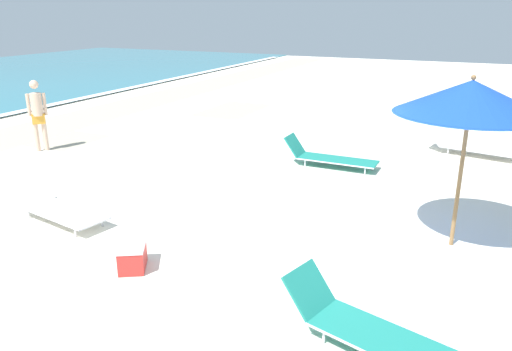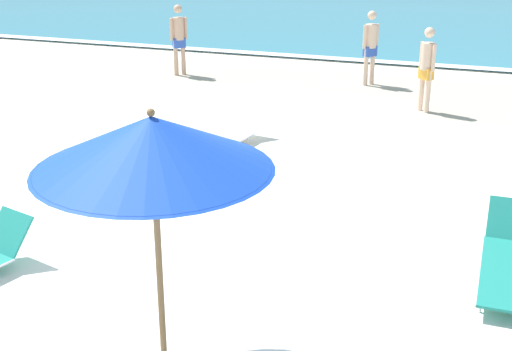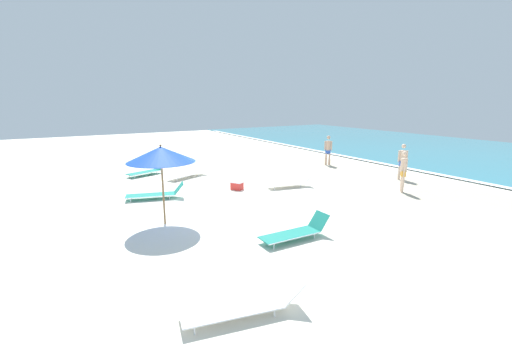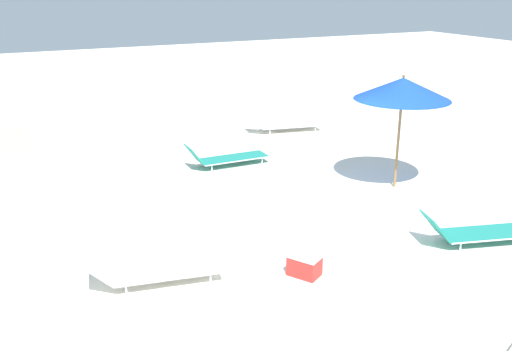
# 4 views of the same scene
# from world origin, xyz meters

# --- Properties ---
(ground_plane) EXTENTS (60.00, 60.00, 0.16)m
(ground_plane) POSITION_xyz_m (0.00, 0.01, -0.08)
(ground_plane) COLOR silver
(beach_umbrella) EXTENTS (2.08, 2.08, 2.54)m
(beach_umbrella) POSITION_xyz_m (0.75, -2.44, 2.23)
(beach_umbrella) COLOR olive
(beach_umbrella) RESTS_ON ground_plane
(sun_lounger_under_umbrella) EXTENTS (0.65, 2.09, 0.63)m
(sun_lounger_under_umbrella) POSITION_xyz_m (3.81, 0.42, 0.22)
(sun_lounger_under_umbrella) COLOR #1E8475
(sun_lounger_under_umbrella) RESTS_ON ground_plane
(sun_lounger_near_water_left) EXTENTS (1.19, 2.30, 0.61)m
(sun_lounger_near_water_left) POSITION_xyz_m (-2.21, -1.95, 0.22)
(sun_lounger_near_water_left) COLOR #1E8475
(sun_lounger_near_water_left) RESTS_ON ground_plane
(sun_lounger_near_water_right) EXTENTS (1.03, 2.35, 0.55)m
(sun_lounger_near_water_right) POSITION_xyz_m (6.13, -2.50, 0.21)
(sun_lounger_near_water_right) COLOR white
(sun_lounger_near_water_right) RESTS_ON ground_plane
(sun_lounger_mid_beach_solo) EXTENTS (0.96, 2.13, 0.56)m
(sun_lounger_mid_beach_solo) POSITION_xyz_m (-1.03, 3.72, 0.22)
(sun_lounger_mid_beach_solo) COLOR white
(sun_lounger_mid_beach_solo) RESTS_ON ground_plane
(cooler_box) EXTENTS (0.61, 0.56, 0.37)m
(cooler_box) POSITION_xyz_m (-1.86, 1.47, 0.19)
(cooler_box) COLOR red
(cooler_box) RESTS_ON ground_plane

